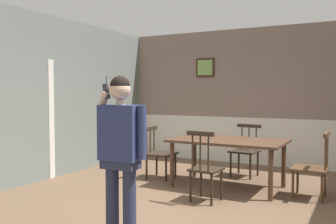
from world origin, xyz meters
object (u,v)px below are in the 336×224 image
object	(u,v)px
chair_at_table_head	(159,153)
chair_opposite_corner	(245,150)
person_figure	(121,144)
chair_near_window	(205,168)
dining_table	(228,145)
chair_by_doorway	(312,167)

from	to	relation	value
chair_at_table_head	chair_opposite_corner	world-z (taller)	chair_opposite_corner
person_figure	chair_near_window	bearing A→B (deg)	-103.64
dining_table	chair_by_doorway	world-z (taller)	chair_by_doorway
dining_table	chair_opposite_corner	distance (m)	0.94
dining_table	person_figure	size ratio (longest dim) A/B	1.06
chair_near_window	chair_opposite_corner	size ratio (longest dim) A/B	1.07
chair_near_window	chair_by_doorway	size ratio (longest dim) A/B	1.04
chair_at_table_head	person_figure	bearing A→B (deg)	18.76
dining_table	chair_by_doorway	bearing A→B (deg)	-1.39
chair_near_window	chair_at_table_head	xyz separation A→B (m)	(-1.25, 0.94, -0.02)
chair_near_window	chair_at_table_head	size ratio (longest dim) A/B	1.10
chair_opposite_corner	person_figure	distance (m)	3.45
chair_by_doorway	chair_at_table_head	size ratio (longest dim) A/B	1.06
chair_opposite_corner	chair_near_window	bearing A→B (deg)	94.42
dining_table	chair_near_window	world-z (taller)	chair_near_window
person_figure	chair_at_table_head	bearing A→B (deg)	-71.90
dining_table	chair_by_doorway	distance (m)	1.30
chair_opposite_corner	chair_at_table_head	bearing A→B (deg)	40.20
chair_by_doorway	chair_near_window	bearing A→B (deg)	125.34
chair_at_table_head	chair_opposite_corner	size ratio (longest dim) A/B	0.97
dining_table	chair_opposite_corner	bearing A→B (deg)	88.41
chair_at_table_head	chair_opposite_corner	bearing A→B (deg)	122.44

